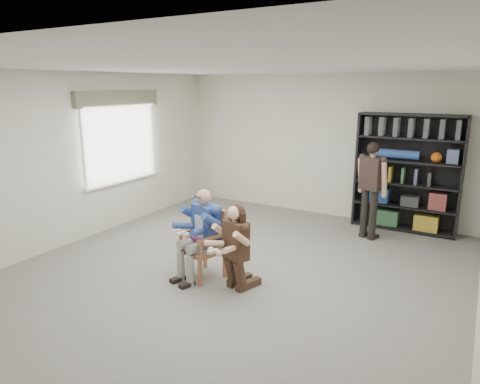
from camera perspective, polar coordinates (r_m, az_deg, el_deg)
The scene contains 8 objects.
room_shell at distance 5.61m, azimuth -1.30°, elevation 1.93°, with size 6.00×7.00×2.80m, color silver, non-canonical shape.
floor at distance 6.06m, azimuth -1.23°, elevation -11.12°, with size 6.00×7.00×0.01m, color #65635E.
window_left at distance 8.18m, azimuth -15.57°, elevation 6.89°, with size 0.16×2.00×1.75m, color white, non-canonical shape.
armchair at distance 5.88m, azimuth -5.06°, elevation -6.90°, with size 0.56×0.54×0.96m, color #996142, non-canonical shape.
seated_man at distance 5.83m, azimuth -5.09°, elevation -5.57°, with size 0.54×0.75×1.25m, color navy, non-canonical shape.
kneeling_woman at distance 5.46m, azimuth -0.78°, elevation -7.51°, with size 0.48×0.77×1.15m, color #38271A, non-canonical shape.
bookshelf at distance 8.19m, azimuth 21.40°, elevation 2.33°, with size 1.80×0.38×2.10m, color black, non-canonical shape.
standing_man at distance 7.55m, azimuth 16.99°, elevation 0.09°, with size 0.52×0.29×1.67m, color black, non-canonical shape.
Camera 1 is at (2.86, -4.68, 2.58)m, focal length 32.00 mm.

